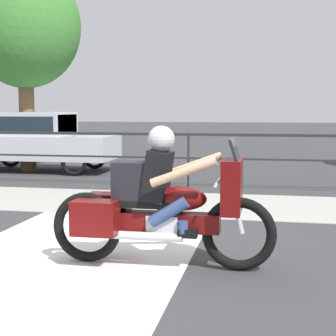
{
  "coord_description": "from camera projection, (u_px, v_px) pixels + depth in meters",
  "views": [
    {
      "loc": [
        1.65,
        -5.61,
        1.7
      ],
      "look_at": [
        0.48,
        0.42,
        0.99
      ],
      "focal_mm": 55.0,
      "sensor_mm": 36.0,
      "label": 1
    }
  ],
  "objects": [
    {
      "name": "sidewalk_band",
      "position": [
        173.0,
        203.0,
        9.3
      ],
      "size": [
        44.0,
        2.4,
        0.01
      ],
      "primitive_type": "cube",
      "color": "#A8A59E",
      "rests_on": "ground"
    },
    {
      "name": "parked_car",
      "position": [
        36.0,
        138.0,
        14.04
      ],
      "size": [
        4.18,
        1.72,
        1.62
      ],
      "rotation": [
        0.0,
        0.0,
        0.03
      ],
      "color": "#B7BCC4",
      "rests_on": "ground"
    },
    {
      "name": "crosswalk_band",
      "position": [
        68.0,
        258.0,
        5.89
      ],
      "size": [
        2.77,
        6.0,
        0.01
      ],
      "primitive_type": "cube",
      "color": "silver",
      "rests_on": "ground"
    },
    {
      "name": "tree_behind_car",
      "position": [
        24.0,
        27.0,
        13.78
      ],
      "size": [
        3.02,
        3.02,
        5.57
      ],
      "color": "brown",
      "rests_on": "ground"
    },
    {
      "name": "fence_railing",
      "position": [
        188.0,
        145.0,
        10.96
      ],
      "size": [
        36.0,
        0.05,
        1.19
      ],
      "color": "#232326",
      "rests_on": "ground"
    },
    {
      "name": "ground_plane",
      "position": [
        120.0,
        256.0,
        5.98
      ],
      "size": [
        120.0,
        120.0,
        0.0
      ],
      "primitive_type": "plane",
      "color": "#38383A"
    },
    {
      "name": "motorcycle",
      "position": [
        158.0,
        204.0,
        5.53
      ],
      "size": [
        2.47,
        0.76,
        1.53
      ],
      "rotation": [
        0.0,
        0.0,
        0.02
      ],
      "color": "black",
      "rests_on": "ground"
    }
  ]
}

